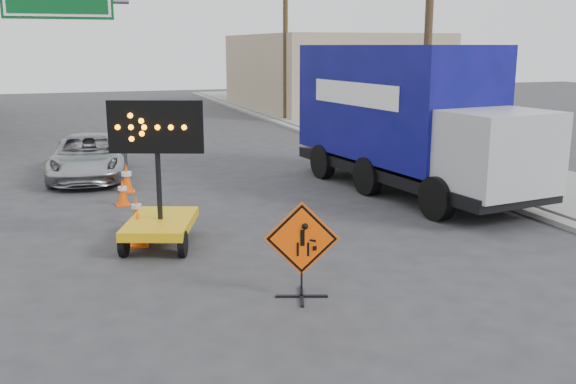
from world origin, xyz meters
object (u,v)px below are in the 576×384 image
arrow_board (160,214)px  box_truck (407,126)px  construction_sign (302,248)px  pickup_truck (89,157)px

arrow_board → box_truck: bearing=41.6°
construction_sign → arrow_board: bearing=135.0°
pickup_truck → box_truck: box_truck is taller
pickup_truck → construction_sign: bearing=-69.5°
arrow_board → pickup_truck: arrow_board is taller
construction_sign → arrow_board: arrow_board is taller
arrow_board → construction_sign: bearing=-44.0°
arrow_board → box_truck: 7.75m
arrow_board → box_truck: (7.13, 2.82, 1.14)m
construction_sign → arrow_board: size_ratio=0.54×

